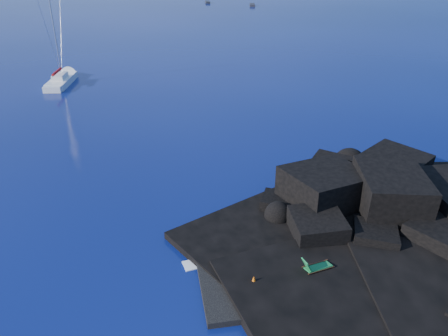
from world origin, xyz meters
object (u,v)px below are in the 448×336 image
object	(u,v)px
marker_cone	(254,281)
distant_boat_b	(252,6)
deck_chair	(318,264)
sailboat	(62,84)
distant_boat_a	(208,3)
sunbather	(250,273)

from	to	relation	value
marker_cone	distant_boat_b	xyz separation A→B (m)	(42.10, 122.75, -0.63)
deck_chair	marker_cone	xyz separation A→B (m)	(-3.65, -0.03, -0.29)
sailboat	deck_chair	xyz separation A→B (m)	(15.22, -43.94, 0.92)
sailboat	marker_cone	world-z (taller)	sailboat
deck_chair	distant_boat_b	bearing A→B (deg)	65.55
sailboat	distant_boat_b	bearing A→B (deg)	68.82
marker_cone	distant_boat_b	size ratio (longest dim) A/B	0.11
marker_cone	deck_chair	bearing A→B (deg)	0.49
sailboat	distant_boat_b	xyz separation A→B (m)	(53.67, 78.78, 0.00)
marker_cone	distant_boat_b	distance (m)	129.77
distant_boat_a	distant_boat_b	xyz separation A→B (m)	(11.68, -12.05, 0.00)
marker_cone	sailboat	bearing A→B (deg)	104.74
deck_chair	distant_boat_b	xyz separation A→B (m)	(38.45, 122.72, -0.92)
deck_chair	distant_boat_a	bearing A→B (deg)	71.71
distant_boat_b	sailboat	bearing A→B (deg)	-107.84
distant_boat_a	sunbather	bearing A→B (deg)	-94.14
sunbather	distant_boat_b	size ratio (longest dim) A/B	0.33
distant_boat_a	distant_boat_b	distance (m)	16.78
sunbather	marker_cone	bearing A→B (deg)	-128.60
sailboat	sunbather	xyz separation A→B (m)	(11.62, -43.21, 0.51)
deck_chair	distant_boat_a	world-z (taller)	deck_chair
sunbather	marker_cone	world-z (taller)	marker_cone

